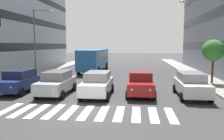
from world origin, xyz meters
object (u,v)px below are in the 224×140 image
(car_1, at_px, (141,83))
(car_2, at_px, (97,84))
(street_tree_1, at_px, (213,51))
(street_lamp_right, at_px, (37,36))
(car_0, at_px, (191,84))
(car_3, at_px, (57,83))
(bus_behind_traffic, at_px, (94,58))
(street_lamp_left, at_px, (220,34))
(car_4, at_px, (20,81))

(car_1, distance_m, car_2, 3.15)
(street_tree_1, bearing_deg, street_lamp_right, -11.62)
(car_0, relative_size, car_2, 1.00)
(car_3, distance_m, bus_behind_traffic, 14.74)
(street_lamp_left, bearing_deg, car_2, 6.50)
(car_1, distance_m, car_4, 9.26)
(car_3, distance_m, street_lamp_left, 12.09)
(car_2, xyz_separation_m, bus_behind_traffic, (3.05, -14.82, 0.97))
(street_lamp_left, relative_size, street_lamp_right, 0.90)
(bus_behind_traffic, bearing_deg, car_1, 113.42)
(car_1, xyz_separation_m, street_lamp_left, (-5.43, -0.26, 3.49))
(car_4, bearing_deg, street_tree_1, -162.26)
(car_0, bearing_deg, street_lamp_left, -163.00)
(car_4, relative_size, street_lamp_left, 0.66)
(street_tree_1, bearing_deg, street_lamp_left, 76.55)
(bus_behind_traffic, xyz_separation_m, street_lamp_left, (-11.54, 13.86, 2.52))
(car_1, height_order, bus_behind_traffic, bus_behind_traffic)
(street_lamp_left, bearing_deg, street_lamp_right, -26.34)
(car_1, distance_m, street_lamp_right, 15.06)
(car_4, relative_size, street_tree_1, 1.12)
(car_0, distance_m, street_lamp_right, 18.08)
(car_0, bearing_deg, street_lamp_right, -30.79)
(street_lamp_right, bearing_deg, street_lamp_left, 153.66)
(car_4, distance_m, street_tree_1, 16.75)
(street_lamp_left, bearing_deg, car_1, 2.76)
(street_lamp_right, bearing_deg, car_4, 105.38)
(car_0, xyz_separation_m, car_4, (12.77, -0.25, 0.00))
(car_2, relative_size, bus_behind_traffic, 0.42)
(car_2, bearing_deg, car_0, -176.67)
(car_3, xyz_separation_m, street_lamp_left, (-11.54, -0.85, 3.49))
(street_lamp_left, height_order, street_tree_1, street_lamp_left)
(car_0, xyz_separation_m, bus_behind_traffic, (9.63, -14.44, 0.97))
(car_0, xyz_separation_m, street_lamp_left, (-1.91, -0.59, 3.49))
(car_1, height_order, street_tree_1, street_tree_1)
(car_4, relative_size, street_lamp_right, 0.59)
(bus_behind_traffic, bearing_deg, car_2, 101.62)
(car_2, height_order, street_lamp_right, street_lamp_right)
(bus_behind_traffic, distance_m, street_lamp_left, 18.21)
(street_lamp_left, distance_m, street_lamp_right, 19.09)
(car_1, height_order, car_4, same)
(car_3, bearing_deg, street_tree_1, -156.27)
(car_1, bearing_deg, street_tree_1, -142.76)
(car_3, relative_size, bus_behind_traffic, 0.42)
(car_0, height_order, car_2, same)
(car_2, distance_m, street_tree_1, 11.40)
(car_4, bearing_deg, bus_behind_traffic, -102.49)
(car_3, bearing_deg, car_0, -178.43)
(car_1, xyz_separation_m, car_3, (6.12, 0.59, 0.00))
(car_2, bearing_deg, car_1, -167.03)
(car_1, height_order, street_lamp_left, street_lamp_left)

